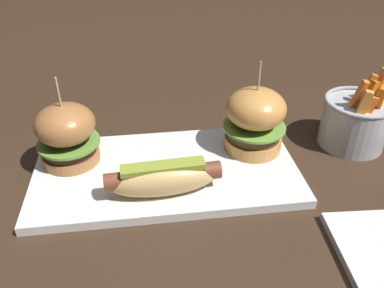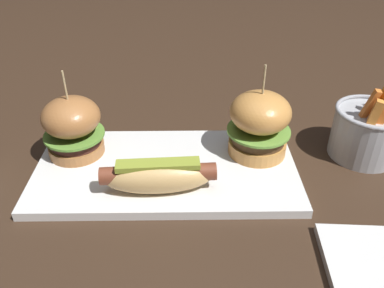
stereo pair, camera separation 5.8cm
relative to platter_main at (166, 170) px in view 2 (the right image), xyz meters
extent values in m
plane|color=#382619|center=(0.00, 0.00, -0.01)|extent=(3.00, 3.00, 0.00)
cube|color=white|center=(0.00, 0.00, 0.00)|extent=(0.40, 0.21, 0.01)
ellipsoid|color=#DCAF6B|center=(-0.01, -0.06, 0.03)|extent=(0.15, 0.06, 0.05)
cylinder|color=brown|center=(-0.01, -0.06, 0.04)|extent=(0.16, 0.03, 0.03)
cube|color=olive|center=(-0.01, -0.06, 0.05)|extent=(0.12, 0.03, 0.01)
cylinder|color=#AC6E3C|center=(-0.14, 0.04, 0.02)|extent=(0.09, 0.09, 0.02)
cylinder|color=#41211B|center=(-0.14, 0.04, 0.03)|extent=(0.08, 0.08, 0.01)
cylinder|color=#609338|center=(-0.14, 0.04, 0.04)|extent=(0.09, 0.09, 0.00)
ellipsoid|color=#AC6E3C|center=(-0.14, 0.04, 0.07)|extent=(0.09, 0.09, 0.06)
cylinder|color=tan|center=(-0.14, 0.04, 0.12)|extent=(0.00, 0.00, 0.06)
cylinder|color=#D28F47|center=(0.14, 0.04, 0.02)|extent=(0.09, 0.09, 0.02)
cylinder|color=#51371F|center=(0.14, 0.04, 0.04)|extent=(0.08, 0.08, 0.02)
cylinder|color=#6B9E3D|center=(0.14, 0.04, 0.05)|extent=(0.10, 0.10, 0.00)
ellipsoid|color=#D28F47|center=(0.14, 0.04, 0.08)|extent=(0.09, 0.09, 0.06)
cylinder|color=tan|center=(0.14, 0.04, 0.13)|extent=(0.00, 0.00, 0.06)
cylinder|color=#B7BABF|center=(0.32, 0.05, 0.03)|extent=(0.11, 0.11, 0.08)
torus|color=#A8AAB2|center=(0.32, 0.05, 0.07)|extent=(0.11, 0.11, 0.01)
cube|color=orange|center=(0.30, 0.04, 0.08)|extent=(0.02, 0.02, 0.08)
cube|color=orange|center=(0.31, 0.02, 0.07)|extent=(0.03, 0.02, 0.07)
cube|color=orange|center=(0.32, 0.02, 0.07)|extent=(0.02, 0.02, 0.06)
cube|color=orange|center=(0.32, 0.03, 0.07)|extent=(0.03, 0.02, 0.06)
cube|color=#CA6914|center=(0.32, 0.02, 0.08)|extent=(0.03, 0.02, 0.08)
cube|color=orange|center=(0.32, 0.05, 0.08)|extent=(0.04, 0.01, 0.08)
camera|label=1|loc=(-0.02, -0.48, 0.37)|focal=36.98mm
camera|label=2|loc=(0.03, -0.49, 0.37)|focal=36.98mm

